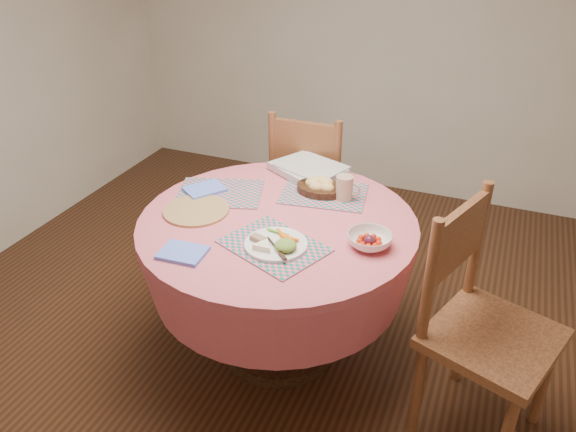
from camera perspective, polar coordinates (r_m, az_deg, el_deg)
name	(u,v)px	position (r m, az deg, el deg)	size (l,w,h in m)	color
ground	(279,347)	(2.93, -0.93, -13.18)	(4.00, 4.00, 0.00)	#331C0F
dining_table	(278,256)	(2.58, -1.03, -4.12)	(1.24, 1.24, 0.75)	#CA5E6D
chair_right	(480,322)	(2.37, 18.96, -10.14)	(0.59, 0.60, 1.03)	brown
chair_back	(312,186)	(3.30, 2.42, 3.09)	(0.46, 0.44, 0.99)	brown
placemat_front	(274,246)	(2.29, -1.43, -3.04)	(0.40, 0.30, 0.01)	#14715F
placemat_left	(220,193)	(2.72, -6.94, 2.37)	(0.40, 0.30, 0.01)	#14715F
placemat_back	(324,194)	(2.70, 3.66, 2.29)	(0.40, 0.30, 0.01)	#14715F
wicker_trivet	(196,210)	(2.58, -9.31, 0.58)	(0.30, 0.30, 0.01)	#AB804A
napkin_near	(183,253)	(2.28, -10.64, -3.69)	(0.18, 0.14, 0.01)	#5F7CF5
napkin_far	(205,189)	(2.74, -8.47, 2.71)	(0.18, 0.14, 0.01)	#5F7CF5
dinner_plate	(277,244)	(2.27, -1.13, -2.82)	(0.26, 0.26, 0.05)	white
bread_bowl	(320,186)	(2.69, 3.28, 3.08)	(0.23, 0.23, 0.08)	black
latte_mug	(345,188)	(2.62, 5.82, 2.87)	(0.12, 0.08, 0.12)	tan
fruit_bowl	(369,240)	(2.30, 8.27, -2.47)	(0.19, 0.19, 0.06)	white
newspaper_stack	(308,169)	(2.89, 2.07, 4.83)	(0.43, 0.40, 0.04)	silver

